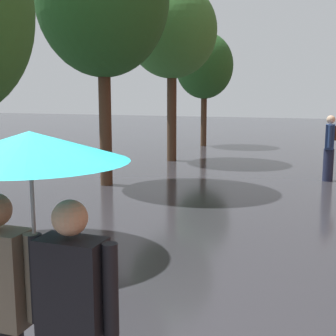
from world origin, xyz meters
TOP-DOWN VIEW (x-y plane):
  - street_tree_2 at (-3.01, 11.90)m, footprint 2.93×2.93m
  - street_tree_3 at (-3.16, 16.44)m, footprint 2.42×2.42m
  - couple_under_umbrella at (0.37, -0.22)m, footprint 1.17×1.17m
  - pedestrian_walking_midground at (2.00, 9.90)m, footprint 0.34×0.59m

SIDE VIEW (x-z plane):
  - pedestrian_walking_midground at x=2.00m, z-range 0.05..1.75m
  - couple_under_umbrella at x=0.37m, z-range 0.37..2.42m
  - street_tree_3 at x=-3.16m, z-range 0.99..5.74m
  - street_tree_2 at x=-3.01m, z-range 1.33..7.10m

